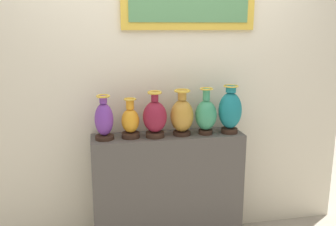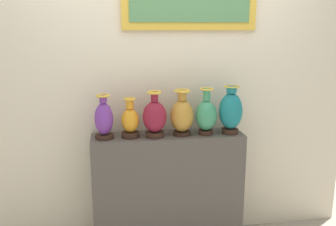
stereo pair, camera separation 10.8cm
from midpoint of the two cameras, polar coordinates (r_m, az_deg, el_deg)
The scene contains 8 objects.
display_shelf at distance 3.17m, azimuth -1.00°, elevation -11.87°, with size 1.24×0.30×0.97m, color #4C4742.
back_wall at distance 3.10m, azimuth -1.64°, elevation 5.22°, with size 3.31×0.14×2.75m.
vase_violet at distance 2.89m, azimuth -10.94°, elevation -1.09°, with size 0.15×0.15×0.35m.
vase_amber at distance 2.91m, azimuth -6.91°, elevation -1.35°, with size 0.14×0.14×0.32m.
vase_burgundy at distance 2.90m, azimuth -3.11°, elevation -0.68°, with size 0.19×0.19×0.37m.
vase_ochre at distance 2.96m, azimuth 1.13°, elevation -0.36°, with size 0.19×0.19×0.37m.
vase_jade at distance 2.99m, azimuth 4.86°, elevation -0.29°, with size 0.17×0.17×0.38m.
vase_teal at distance 3.04m, azimuth 8.59°, elevation 0.35°, with size 0.19×0.19×0.40m.
Camera 1 is at (-0.55, -2.82, 1.83)m, focal length 39.36 mm.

